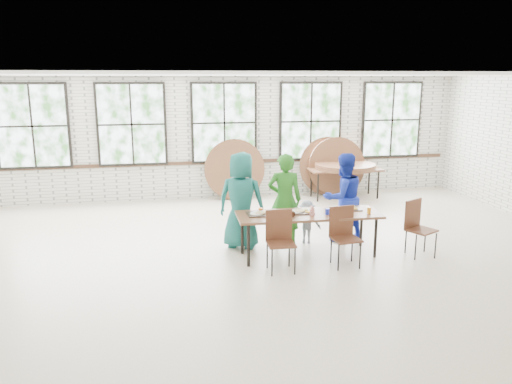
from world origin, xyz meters
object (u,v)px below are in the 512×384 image
Objects in this scene: chair_near_left at (280,235)px; chair_near_right at (344,231)px; dining_table at (309,216)px; storage_table at (345,171)px.

chair_near_right is at bearing 3.59° from chair_near_left.
dining_table is 2.55× the size of chair_near_left.
chair_near_left is at bearing -121.66° from storage_table.
dining_table is 0.67m from chair_near_right.
storage_table is at bearing 63.11° from dining_table.
storage_table is (1.68, 4.34, 0.13)m from chair_near_right.
chair_near_left reaches higher than storage_table.
chair_near_right reaches higher than storage_table.
chair_near_right is (0.44, -0.49, -0.13)m from dining_table.
storage_table is (2.74, 4.36, 0.13)m from chair_near_left.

